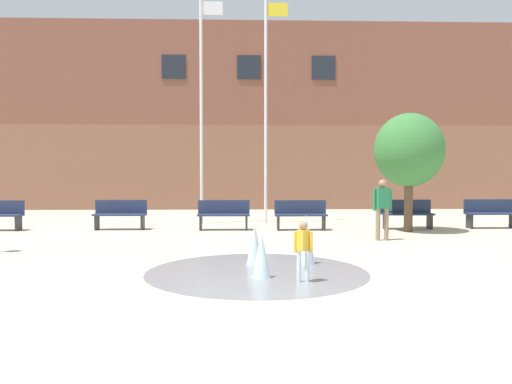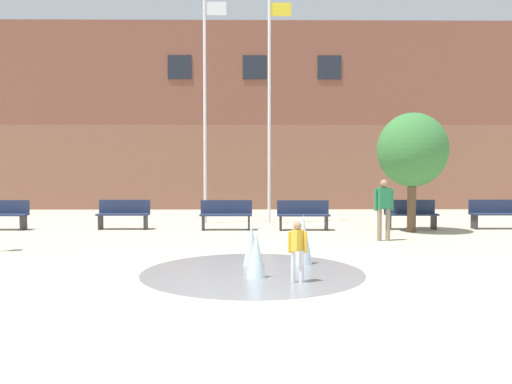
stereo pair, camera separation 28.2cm
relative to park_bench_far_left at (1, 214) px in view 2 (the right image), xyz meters
The scene contains 14 objects.
ground_plane 12.48m from the park_bench_far_left, 50.95° to the right, with size 100.00×100.00×0.00m, color #BCB299.
library_building 14.19m from the park_bench_far_left, 54.77° to the left, with size 36.00×6.05×8.86m.
splash_fountain 10.20m from the park_bench_far_left, 38.11° to the right, with size 3.97×3.97×0.97m.
park_bench_far_left is the anchor object (origin of this frame).
park_bench_left_of_flagpoles 3.73m from the park_bench_far_left, ahead, with size 1.60×0.44×0.91m.
park_bench_center 6.93m from the park_bench_far_left, ahead, with size 1.60×0.44×0.91m.
park_bench_under_right_flagpole 9.30m from the park_bench_far_left, ahead, with size 1.60×0.44×0.91m.
park_bench_near_trashcan 12.67m from the park_bench_far_left, ahead, with size 1.60×0.44×0.91m.
park_bench_far_right 15.38m from the park_bench_far_left, ahead, with size 1.60×0.44×0.91m.
adult_in_red 11.43m from the park_bench_far_left, 12.87° to the right, with size 0.50×0.29×1.59m.
child_in_fountain 11.23m from the park_bench_far_left, 41.15° to the right, with size 0.31×0.24×0.99m.
flagpole_left 7.43m from the park_bench_far_left, 16.92° to the left, with size 0.80×0.10×7.98m.
flagpole_right 9.34m from the park_bench_far_left, 12.60° to the left, with size 0.80×0.10×7.96m.
street_tree_near_building 12.63m from the park_bench_far_left, ahead, with size 2.05×2.05×3.53m.
Camera 2 is at (-0.15, -5.70, 1.80)m, focal length 35.00 mm.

